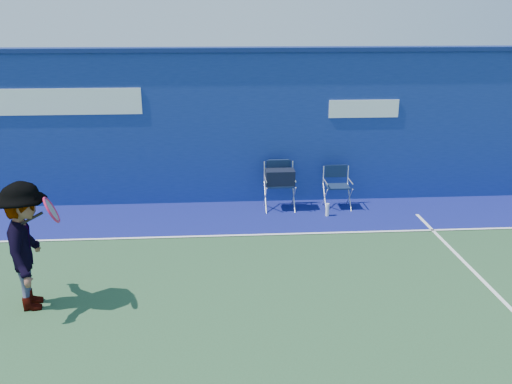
{
  "coord_description": "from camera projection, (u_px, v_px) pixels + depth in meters",
  "views": [
    {
      "loc": [
        0.73,
        -5.54,
        3.69
      ],
      "look_at": [
        1.29,
        2.6,
        1.0
      ],
      "focal_mm": 38.0,
      "sensor_mm": 36.0,
      "label": 1
    }
  ],
  "objects": [
    {
      "name": "ground",
      "position": [
        162.0,
        344.0,
        6.36
      ],
      "size": [
        80.0,
        80.0,
        0.0
      ],
      "primitive_type": "plane",
      "color": "#284B2C",
      "rests_on": "ground"
    },
    {
      "name": "stadium_wall",
      "position": [
        182.0,
        127.0,
        10.8
      ],
      "size": [
        24.0,
        0.5,
        3.08
      ],
      "color": "navy",
      "rests_on": "ground"
    },
    {
      "name": "out_of_bounds_strip",
      "position": [
        183.0,
        219.0,
        10.24
      ],
      "size": [
        24.0,
        1.8,
        0.01
      ],
      "primitive_type": "cube",
      "color": "navy",
      "rests_on": "ground"
    },
    {
      "name": "court_lines",
      "position": [
        166.0,
        316.0,
        6.92
      ],
      "size": [
        24.0,
        12.0,
        0.01
      ],
      "color": "white",
      "rests_on": "out_of_bounds_strip"
    },
    {
      "name": "directors_chair_left",
      "position": [
        280.0,
        190.0,
        10.64
      ],
      "size": [
        0.56,
        0.52,
        0.95
      ],
      "color": "silver",
      "rests_on": "ground"
    },
    {
      "name": "directors_chair_right",
      "position": [
        337.0,
        195.0,
        10.75
      ],
      "size": [
        0.5,
        0.44,
        0.83
      ],
      "color": "silver",
      "rests_on": "ground"
    },
    {
      "name": "water_bottle",
      "position": [
        327.0,
        210.0,
        10.34
      ],
      "size": [
        0.07,
        0.07,
        0.25
      ],
      "primitive_type": "cylinder",
      "color": "silver",
      "rests_on": "ground"
    },
    {
      "name": "tennis_player",
      "position": [
        27.0,
        246.0,
        6.93
      ],
      "size": [
        0.95,
        1.21,
        1.71
      ],
      "color": "#EA4738",
      "rests_on": "ground"
    }
  ]
}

